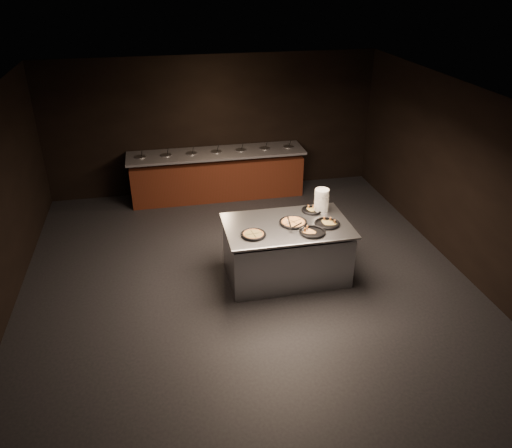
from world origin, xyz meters
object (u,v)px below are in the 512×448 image
at_px(pan_veggie_whole, 253,234).
at_px(pan_cheese_whole, 293,222).
at_px(serving_counter, 286,252).
at_px(plate_stack, 322,200).

bearing_deg(pan_veggie_whole, pan_cheese_whole, 20.22).
distance_m(serving_counter, pan_cheese_whole, 0.52).
xyz_separation_m(serving_counter, plate_stack, (0.66, 0.36, 0.67)).
bearing_deg(serving_counter, plate_stack, 28.34).
bearing_deg(pan_cheese_whole, plate_stack, 31.57).
bearing_deg(plate_stack, pan_veggie_whole, -154.37).
distance_m(plate_stack, pan_cheese_whole, 0.68).
bearing_deg(plate_stack, pan_cheese_whole, -148.43).
xyz_separation_m(plate_stack, pan_cheese_whole, (-0.56, -0.35, -0.17)).
xyz_separation_m(serving_counter, pan_veggie_whole, (-0.58, -0.24, 0.50)).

